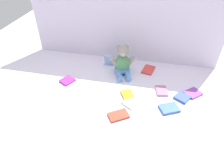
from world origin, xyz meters
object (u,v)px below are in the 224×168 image
book_case_1 (118,115)px  book_case_6 (109,60)px  book_case_4 (127,95)px  book_case_8 (169,108)px  book_case_3 (182,98)px  book_case_9 (193,93)px  teddy_bear (123,63)px  book_case_7 (132,102)px  book_case_0 (67,81)px  book_case_5 (148,70)px  book_case_2 (162,91)px

book_case_1 → book_case_6: 0.65m
book_case_4 → book_case_8: size_ratio=0.86×
book_case_4 → book_case_6: bearing=-85.9°
book_case_6 → book_case_3: bearing=-29.2°
book_case_6 → book_case_8: book_case_6 is taller
book_case_1 → book_case_9: (0.52, 0.35, -0.00)m
teddy_bear → book_case_9: teddy_bear is taller
book_case_8 → book_case_9: book_case_8 is taller
book_case_6 → book_case_7: size_ratio=0.83×
teddy_bear → book_case_1: size_ratio=2.03×
book_case_1 → book_case_0: bearing=-154.3°
book_case_4 → book_case_6: book_case_6 is taller
book_case_9 → book_case_8: bearing=97.0°
book_case_8 → book_case_5: bearing=175.0°
teddy_bear → book_case_5: size_ratio=1.96×
book_case_0 → book_case_2: (0.77, 0.03, -0.00)m
book_case_4 → book_case_8: 0.32m
book_case_0 → book_case_1: size_ratio=0.78×
book_case_3 → book_case_8: 0.17m
book_case_7 → book_case_9: (0.45, 0.20, 0.00)m
book_case_0 → book_case_1: same height
book_case_0 → book_case_1: 0.57m
book_case_4 → book_case_7: size_ratio=0.87×
book_case_2 → book_case_6: size_ratio=1.11×
book_case_3 → book_case_8: bearing=177.4°
book_case_1 → book_case_8: 0.37m
book_case_3 → book_case_0: bearing=121.1°
book_case_3 → book_case_9: (0.09, 0.07, -0.00)m
book_case_7 → book_case_0: bearing=20.9°
book_case_5 → book_case_8: book_case_8 is taller
book_case_2 → book_case_0: bearing=171.0°
book_case_6 → book_case_9: book_case_6 is taller
book_case_6 → book_case_8: bearing=-42.8°
book_case_0 → book_case_7: (0.56, -0.14, -0.00)m
book_case_2 → book_case_3: 0.16m
book_case_0 → book_case_6: (0.29, 0.31, 0.05)m
book_case_9 → teddy_bear: bearing=32.0°
book_case_0 → book_case_1: (0.49, -0.30, 0.00)m
book_case_1 → book_case_5: same height
book_case_0 → teddy_bear: bearing=-124.6°
book_case_0 → book_case_2: bearing=-149.3°
book_case_1 → teddy_bear: bearing=153.9°
book_case_3 → book_case_7: (-0.36, -0.12, -0.00)m
book_case_2 → book_case_3: size_ratio=1.21×
book_case_6 → book_case_7: bearing=-60.4°
book_case_3 → book_case_4: size_ratio=0.88×
book_case_3 → book_case_7: book_case_3 is taller
teddy_bear → book_case_2: size_ratio=2.28×
book_case_4 → book_case_7: bearing=96.0°
book_case_0 → book_case_3: book_case_3 is taller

